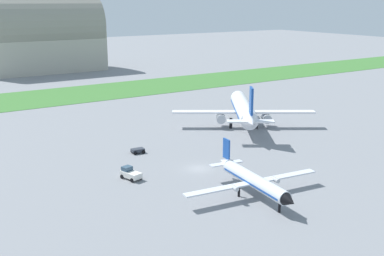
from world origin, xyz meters
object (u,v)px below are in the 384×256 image
object	(u,v)px
baggage_cart_midfield	(138,150)
pushback_tug_near_gate	(130,174)
airplane_foreground_turboprop	(253,180)
airplane_midfield_jet	(244,109)

from	to	relation	value
baggage_cart_midfield	pushback_tug_near_gate	bearing A→B (deg)	-117.44
pushback_tug_near_gate	baggage_cart_midfield	size ratio (longest dim) A/B	1.57
pushback_tug_near_gate	baggage_cart_midfield	world-z (taller)	pushback_tug_near_gate
airplane_foreground_turboprop	baggage_cart_midfield	bearing A→B (deg)	-163.41
airplane_foreground_turboprop	airplane_midfield_jet	size ratio (longest dim) A/B	0.79
pushback_tug_near_gate	baggage_cart_midfield	xyz separation A→B (m)	(7.19, 11.66, -0.34)
airplane_midfield_jet	baggage_cart_midfield	size ratio (longest dim) A/B	11.55
airplane_foreground_turboprop	airplane_midfield_jet	bearing A→B (deg)	149.37
baggage_cart_midfield	airplane_foreground_turboprop	bearing A→B (deg)	-75.39
airplane_foreground_turboprop	pushback_tug_near_gate	distance (m)	20.51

